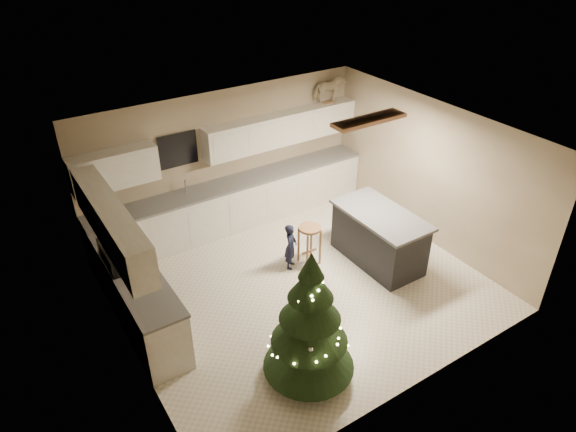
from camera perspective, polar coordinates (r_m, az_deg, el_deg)
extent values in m
plane|color=silver|center=(8.48, 1.30, -7.68)|extent=(5.50, 5.50, 0.00)
cube|color=tan|center=(9.65, -7.00, 6.38)|extent=(5.50, 0.02, 2.60)
cube|color=tan|center=(6.24, 14.62, -10.37)|extent=(5.50, 0.02, 2.60)
cube|color=tan|center=(6.84, -18.18, -6.77)|extent=(0.02, 5.00, 2.60)
cube|color=tan|center=(9.37, 15.52, 4.62)|extent=(0.02, 5.00, 2.60)
cube|color=silver|center=(7.13, 1.55, 8.73)|extent=(5.50, 5.00, 0.02)
cube|color=#92653F|center=(7.98, 9.00, 10.49)|extent=(1.25, 0.32, 0.06)
cube|color=white|center=(7.99, 8.98, 10.26)|extent=(1.15, 0.24, 0.02)
cube|color=silver|center=(9.80, -5.89, 1.26)|extent=(5.48, 0.60, 0.90)
cube|color=silver|center=(7.87, -16.37, -8.64)|extent=(0.60, 2.60, 0.90)
cube|color=slate|center=(9.56, -6.01, 3.66)|extent=(5.48, 0.62, 0.04)
cube|color=slate|center=(7.59, -16.82, -5.89)|extent=(0.62, 2.60, 0.04)
cube|color=silver|center=(8.73, -18.75, 4.95)|extent=(1.40, 0.35, 0.60)
cube|color=silver|center=(9.86, -0.63, 9.71)|extent=(3.20, 0.35, 0.60)
cube|color=silver|center=(7.24, -19.07, -0.77)|extent=(0.35, 2.60, 0.60)
cube|color=black|center=(9.14, -12.14, 7.19)|extent=(0.70, 0.04, 0.60)
cube|color=#99999E|center=(9.27, -10.96, 2.12)|extent=(0.55, 0.40, 0.06)
cylinder|color=#99999E|center=(9.28, -11.30, 3.23)|extent=(0.03, 0.03, 0.24)
cube|color=black|center=(8.11, -16.92, -7.41)|extent=(0.64, 0.75, 0.90)
cube|color=black|center=(7.72, -19.35, -4.49)|extent=(0.10, 0.75, 0.30)
cube|color=black|center=(8.91, 10.03, -2.47)|extent=(0.80, 1.60, 0.90)
cube|color=#3C3C43|center=(8.66, 10.32, 0.14)|extent=(0.90, 1.70, 0.05)
cylinder|color=#92653F|center=(8.60, 2.44, -1.37)|extent=(0.38, 0.38, 0.04)
cylinder|color=#92653F|center=(8.64, 2.17, -4.04)|extent=(0.04, 0.04, 0.68)
cylinder|color=#92653F|center=(8.77, 3.60, -3.48)|extent=(0.04, 0.04, 0.68)
cylinder|color=#92653F|center=(8.82, 1.18, -3.20)|extent=(0.04, 0.04, 0.68)
cylinder|color=#92653F|center=(8.95, 2.60, -2.67)|extent=(0.04, 0.04, 0.68)
cube|color=#92653F|center=(8.86, 2.37, -3.96)|extent=(0.29, 0.03, 0.03)
cylinder|color=#3F2816|center=(7.05, 2.28, -16.41)|extent=(0.11, 0.11, 0.26)
cone|color=black|center=(6.79, 2.34, -14.41)|extent=(1.20, 1.20, 0.62)
cone|color=black|center=(6.51, 2.42, -11.99)|extent=(0.99, 0.99, 0.53)
cone|color=black|center=(6.27, 2.49, -9.65)|extent=(0.77, 0.77, 0.48)
cone|color=black|center=(6.08, 2.56, -7.46)|extent=(0.56, 0.56, 0.44)
cone|color=black|center=(5.91, 2.62, -5.47)|extent=(0.32, 0.32, 0.35)
sphere|color=#FFD88C|center=(7.26, 6.47, -13.86)|extent=(0.03, 0.03, 0.03)
sphere|color=#FFD88C|center=(7.32, 4.86, -12.69)|extent=(0.03, 0.03, 0.03)
sphere|color=#FFD88C|center=(7.33, 2.97, -12.04)|extent=(0.03, 0.03, 0.03)
sphere|color=#FFD88C|center=(7.27, 1.07, -11.90)|extent=(0.03, 0.03, 0.03)
sphere|color=#FFD88C|center=(7.15, -0.56, -12.25)|extent=(0.03, 0.03, 0.03)
sphere|color=#FFD88C|center=(6.99, -1.70, -12.97)|extent=(0.03, 0.03, 0.03)
sphere|color=#FFD88C|center=(6.80, -2.18, -13.93)|extent=(0.03, 0.03, 0.03)
sphere|color=#FFD88C|center=(6.62, -1.90, -14.91)|extent=(0.03, 0.03, 0.03)
sphere|color=#FFD88C|center=(6.47, -0.88, -15.69)|extent=(0.03, 0.03, 0.03)
sphere|color=#FFD88C|center=(6.36, 0.67, -16.08)|extent=(0.03, 0.03, 0.03)
sphere|color=#FFD88C|center=(6.31, 2.45, -15.94)|extent=(0.03, 0.03, 0.03)
sphere|color=#FFD88C|center=(6.32, 4.10, -15.28)|extent=(0.03, 0.03, 0.03)
sphere|color=#FFD88C|center=(6.37, 5.30, -14.21)|extent=(0.03, 0.03, 0.03)
sphere|color=#FFD88C|center=(6.45, 5.90, -12.93)|extent=(0.03, 0.03, 0.03)
sphere|color=#FFD88C|center=(6.54, 5.87, -11.63)|extent=(0.03, 0.03, 0.03)
sphere|color=#FFD88C|center=(6.60, 5.29, -10.47)|extent=(0.03, 0.03, 0.03)
sphere|color=#FFD88C|center=(6.64, 4.32, -9.56)|extent=(0.03, 0.03, 0.03)
sphere|color=#FFD88C|center=(6.64, 3.16, -8.96)|extent=(0.03, 0.03, 0.03)
sphere|color=#FFD88C|center=(6.59, 2.00, -8.69)|extent=(0.03, 0.03, 0.03)
sphere|color=#FFD88C|center=(6.52, 1.01, -8.69)|extent=(0.03, 0.03, 0.03)
sphere|color=#FFD88C|center=(6.41, 0.34, -8.89)|extent=(0.03, 0.03, 0.03)
sphere|color=#FFD88C|center=(6.30, 0.08, -9.20)|extent=(0.03, 0.03, 0.03)
sphere|color=#FFD88C|center=(6.18, 0.24, -9.49)|extent=(0.03, 0.03, 0.03)
sphere|color=#FFD88C|center=(6.09, 0.76, -9.65)|extent=(0.03, 0.03, 0.03)
sphere|color=#FFD88C|center=(6.02, 1.53, -9.61)|extent=(0.03, 0.03, 0.03)
sphere|color=#FFD88C|center=(5.98, 2.37, -9.32)|extent=(0.03, 0.03, 0.03)
sphere|color=#FFD88C|center=(5.97, 3.10, -8.82)|extent=(0.03, 0.03, 0.03)
sphere|color=#FFD88C|center=(5.98, 3.62, -8.16)|extent=(0.03, 0.03, 0.03)
sphere|color=#FFD88C|center=(6.00, 3.86, -7.43)|extent=(0.03, 0.03, 0.03)
sphere|color=#FFD88C|center=(6.01, 3.82, -6.71)|extent=(0.03, 0.03, 0.03)
sphere|color=#FFD88C|center=(6.02, 3.58, -6.07)|extent=(0.03, 0.03, 0.03)
sphere|color=#FFD88C|center=(6.01, 3.23, -5.54)|extent=(0.03, 0.03, 0.03)
sphere|color=#FFD88C|center=(5.98, 2.87, -5.13)|extent=(0.03, 0.03, 0.03)
sphere|color=#FFD88C|center=(5.94, 2.59, -4.82)|extent=(0.03, 0.03, 0.03)
sphere|color=silver|center=(7.10, 5.89, -13.30)|extent=(0.06, 0.06, 0.06)
sphere|color=silver|center=(6.81, -1.24, -12.76)|extent=(0.06, 0.06, 0.06)
sphere|color=silver|center=(6.30, 3.41, -14.50)|extent=(0.06, 0.06, 0.06)
sphere|color=silver|center=(6.57, 3.95, -9.54)|extent=(0.06, 0.06, 0.06)
sphere|color=silver|center=(6.24, 0.63, -9.25)|extent=(0.06, 0.06, 0.06)
sphere|color=silver|center=(6.02, 3.22, -8.30)|extent=(0.06, 0.06, 0.06)
sphere|color=silver|center=(5.99, 2.73, -5.79)|extent=(0.06, 0.06, 0.06)
imported|color=black|center=(8.64, 0.30, -3.39)|extent=(0.36, 0.36, 0.84)
cube|color=#92653F|center=(10.29, 4.63, 12.42)|extent=(0.24, 0.02, 0.02)
cube|color=#92653F|center=(10.35, 4.38, 12.54)|extent=(0.24, 0.02, 0.02)
imported|color=beige|center=(10.24, 4.57, 13.89)|extent=(0.63, 0.34, 0.51)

